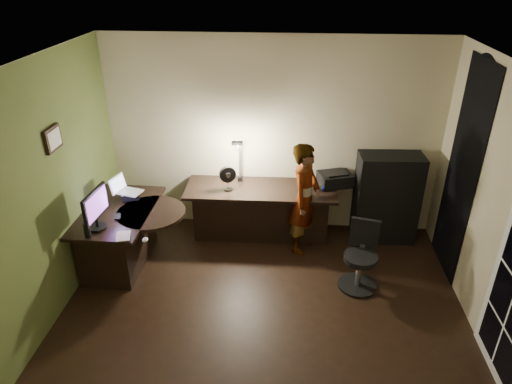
# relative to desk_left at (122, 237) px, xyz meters

# --- Properties ---
(floor) EXTENTS (4.50, 4.00, 0.01)m
(floor) POSITION_rel_desk_left_xyz_m (1.83, -0.86, -0.39)
(floor) COLOR black
(floor) RESTS_ON ground
(ceiling) EXTENTS (4.50, 4.00, 0.01)m
(ceiling) POSITION_rel_desk_left_xyz_m (1.83, -0.86, 2.32)
(ceiling) COLOR silver
(ceiling) RESTS_ON floor
(wall_back) EXTENTS (4.50, 0.01, 2.70)m
(wall_back) POSITION_rel_desk_left_xyz_m (1.83, 1.15, 0.96)
(wall_back) COLOR #C3B88F
(wall_back) RESTS_ON floor
(wall_front) EXTENTS (4.50, 0.01, 2.70)m
(wall_front) POSITION_rel_desk_left_xyz_m (1.83, -2.86, 0.96)
(wall_front) COLOR #C3B88F
(wall_front) RESTS_ON floor
(wall_left) EXTENTS (0.01, 4.00, 2.70)m
(wall_left) POSITION_rel_desk_left_xyz_m (-0.42, -0.86, 0.96)
(wall_left) COLOR #C3B88F
(wall_left) RESTS_ON floor
(wall_right) EXTENTS (0.01, 4.00, 2.70)m
(wall_right) POSITION_rel_desk_left_xyz_m (4.08, -0.86, 0.96)
(wall_right) COLOR #C3B88F
(wall_right) RESTS_ON floor
(green_wall_overlay) EXTENTS (0.00, 4.00, 2.70)m
(green_wall_overlay) POSITION_rel_desk_left_xyz_m (-0.41, -0.86, 0.96)
(green_wall_overlay) COLOR #4D5D29
(green_wall_overlay) RESTS_ON floor
(arched_doorway) EXTENTS (0.01, 0.90, 2.60)m
(arched_doorway) POSITION_rel_desk_left_xyz_m (4.07, 0.29, 0.91)
(arched_doorway) COLOR black
(arched_doorway) RESTS_ON floor
(framed_picture) EXTENTS (0.04, 0.30, 0.25)m
(framed_picture) POSITION_rel_desk_left_xyz_m (-0.39, -0.41, 1.46)
(framed_picture) COLOR black
(framed_picture) RESTS_ON wall_left
(desk_left) EXTENTS (0.85, 1.36, 0.78)m
(desk_left) POSITION_rel_desk_left_xyz_m (0.00, 0.00, 0.00)
(desk_left) COLOR black
(desk_left) RESTS_ON floor
(desk_right) EXTENTS (2.03, 0.74, 0.76)m
(desk_right) POSITION_rel_desk_left_xyz_m (1.70, 0.77, -0.01)
(desk_right) COLOR black
(desk_right) RESTS_ON floor
(cabinet) EXTENTS (0.85, 0.46, 1.25)m
(cabinet) POSITION_rel_desk_left_xyz_m (3.39, 0.87, 0.23)
(cabinet) COLOR black
(cabinet) RESTS_ON floor
(laptop_stand) EXTENTS (0.26, 0.24, 0.09)m
(laptop_stand) POSITION_rel_desk_left_xyz_m (0.07, 0.29, 0.45)
(laptop_stand) COLOR silver
(laptop_stand) RESTS_ON desk_left
(laptop) EXTENTS (0.37, 0.36, 0.21)m
(laptop) POSITION_rel_desk_left_xyz_m (0.07, 0.29, 0.59)
(laptop) COLOR silver
(laptop) RESTS_ON laptop_stand
(monitor) EXTENTS (0.14, 0.52, 0.34)m
(monitor) POSITION_rel_desk_left_xyz_m (-0.07, -0.43, 0.57)
(monitor) COLOR black
(monitor) RESTS_ON desk_left
(mouse) EXTENTS (0.09, 0.11, 0.03)m
(mouse) POSITION_rel_desk_left_xyz_m (0.55, -0.66, 0.42)
(mouse) COLOR silver
(mouse) RESTS_ON desk_left
(phone) EXTENTS (0.10, 0.15, 0.01)m
(phone) POSITION_rel_desk_left_xyz_m (0.07, -0.18, 0.41)
(phone) COLOR black
(phone) RESTS_ON desk_left
(pen) EXTENTS (0.10, 0.12, 0.01)m
(pen) POSITION_rel_desk_left_xyz_m (-0.05, -0.49, 0.41)
(pen) COLOR black
(pen) RESTS_ON desk_left
(speaker) EXTENTS (0.07, 0.07, 0.18)m
(speaker) POSITION_rel_desk_left_xyz_m (-0.10, -0.63, 0.49)
(speaker) COLOR black
(speaker) RESTS_ON desk_left
(notepad) EXTENTS (0.20, 0.24, 0.01)m
(notepad) POSITION_rel_desk_left_xyz_m (0.28, -0.59, 0.41)
(notepad) COLOR silver
(notepad) RESTS_ON desk_left
(desk_fan) EXTENTS (0.25, 0.19, 0.34)m
(desk_fan) POSITION_rel_desk_left_xyz_m (1.27, 0.69, 0.54)
(desk_fan) COLOR black
(desk_fan) RESTS_ON desk_right
(headphones) EXTENTS (0.20, 0.11, 0.09)m
(headphones) POSITION_rel_desk_left_xyz_m (2.45, 0.76, 0.42)
(headphones) COLOR navy
(headphones) RESTS_ON desk_right
(printer) EXTENTS (0.51, 0.45, 0.19)m
(printer) POSITION_rel_desk_left_xyz_m (2.69, 0.95, 0.47)
(printer) COLOR black
(printer) RESTS_ON desk_right
(desk_lamp) EXTENTS (0.20, 0.34, 0.72)m
(desk_lamp) POSITION_rel_desk_left_xyz_m (1.40, 0.97, 0.73)
(desk_lamp) COLOR black
(desk_lamp) RESTS_ON desk_right
(office_chair) EXTENTS (0.56, 0.56, 0.83)m
(office_chair) POSITION_rel_desk_left_xyz_m (2.94, -0.25, 0.02)
(office_chair) COLOR black
(office_chair) RESTS_ON floor
(person) EXTENTS (0.53, 0.63, 1.51)m
(person) POSITION_rel_desk_left_xyz_m (2.28, 0.52, 0.36)
(person) COLOR #D8A88C
(person) RESTS_ON floor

